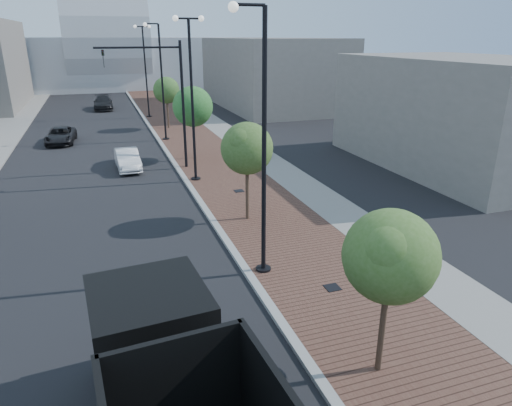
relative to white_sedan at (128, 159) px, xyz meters
name	(u,v)px	position (x,y,z in m)	size (l,w,h in m)	color
sidewalk	(187,125)	(6.56, 13.92, -0.60)	(7.00, 140.00, 0.12)	#4C2D23
concrete_strip	(214,124)	(9.26, 13.92, -0.59)	(2.40, 140.00, 0.13)	slate
curb	(150,127)	(3.06, 13.92, -0.59)	(0.30, 140.00, 0.14)	gray
white_sedan	(128,159)	(0.00, 0.00, 0.00)	(1.39, 4.00, 1.32)	silver
dark_car_mid	(61,135)	(-4.57, 9.71, -0.03)	(2.09, 4.53, 1.26)	black
dark_car_far	(103,103)	(-0.76, 27.68, 0.10)	(2.14, 5.26, 1.53)	black
pedestrian	(267,146)	(9.59, -0.32, 0.26)	(0.67, 0.44, 1.84)	black
streetlight_1	(261,159)	(3.55, -16.08, 3.68)	(1.44, 0.56, 9.21)	black
streetlight_2	(192,100)	(3.66, -4.08, 4.16)	(1.72, 0.56, 9.28)	black
streetlight_3	(161,87)	(3.55, 7.92, 3.68)	(1.44, 0.56, 9.21)	black
streetlight_4	(146,71)	(3.66, 19.92, 4.16)	(1.72, 0.56, 9.28)	black
traffic_mast	(168,92)	(2.76, -1.08, 4.32)	(5.09, 0.20, 8.00)	black
tree_0	(391,256)	(4.70, -22.05, 2.69)	(2.34, 2.28, 4.51)	#382619
tree_1	(248,149)	(4.70, -11.05, 2.82)	(2.42, 2.37, 4.68)	#382619
tree_2	(193,107)	(4.70, 0.95, 3.05)	(2.73, 2.73, 5.09)	#382619
tree_3	(167,90)	(4.70, 12.95, 2.90)	(2.44, 2.40, 4.77)	#382619
convention_center	(106,49)	(1.06, 58.92, 5.35)	(50.00, 30.00, 50.00)	#B1B6BC
commercial_block_ne	(271,73)	(19.06, 23.92, 3.34)	(12.00, 22.00, 8.00)	slate
commercial_block_e	(461,113)	(21.06, -6.08, 2.84)	(10.00, 16.00, 7.00)	#67625D
utility_cover_1	(332,287)	(5.46, -18.08, -0.53)	(0.50, 0.50, 0.02)	black
utility_cover_2	(239,191)	(5.46, -7.08, -0.53)	(0.50, 0.50, 0.02)	black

